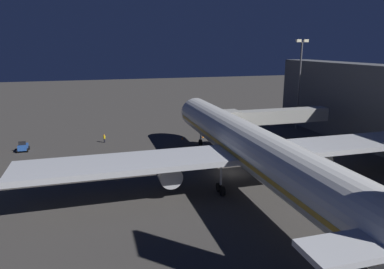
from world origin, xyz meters
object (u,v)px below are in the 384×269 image
at_px(jet_bridge, 267,117).
at_px(traffic_cone_nose_starboard, 182,138).
at_px(baggage_tug_lead, 23,147).
at_px(airliner_at_gate, 255,151).
at_px(ground_crew_by_tug, 104,138).
at_px(traffic_cone_nose_port, 203,136).
at_px(apron_floodlight_mast, 299,79).

relative_size(jet_bridge, traffic_cone_nose_starboard, 39.13).
relative_size(baggage_tug_lead, traffic_cone_nose_starboard, 4.38).
height_order(airliner_at_gate, traffic_cone_nose_starboard, airliner_at_gate).
height_order(ground_crew_by_tug, traffic_cone_nose_port, ground_crew_by_tug).
relative_size(jet_bridge, traffic_cone_nose_port, 39.13).
height_order(baggage_tug_lead, traffic_cone_nose_port, baggage_tug_lead).
relative_size(airliner_at_gate, traffic_cone_nose_starboard, 109.63).
height_order(jet_bridge, traffic_cone_nose_port, jet_bridge).
relative_size(apron_floodlight_mast, traffic_cone_nose_port, 36.49).
bearing_deg(apron_floodlight_mast, airliner_at_gate, 50.15).
bearing_deg(ground_crew_by_tug, apron_floodlight_mast, -179.81).
bearing_deg(traffic_cone_nose_starboard, ground_crew_by_tug, -6.36).
bearing_deg(traffic_cone_nose_starboard, jet_bridge, 143.94).
bearing_deg(apron_floodlight_mast, jet_bridge, 40.56).
xyz_separation_m(jet_bridge, baggage_tug_lead, (43.82, -9.84, -5.09)).
distance_m(baggage_tug_lead, ground_crew_by_tug, 14.63).
distance_m(baggage_tug_lead, traffic_cone_nose_port, 34.45).
bearing_deg(traffic_cone_nose_starboard, traffic_cone_nose_port, 180.00).
relative_size(airliner_at_gate, jet_bridge, 2.80).
xyz_separation_m(baggage_tug_lead, traffic_cone_nose_starboard, (-30.04, -0.20, -0.51)).
relative_size(baggage_tug_lead, ground_crew_by_tug, 1.39).
xyz_separation_m(ground_crew_by_tug, traffic_cone_nose_starboard, (-15.54, 1.73, -0.68)).
distance_m(baggage_tug_lead, traffic_cone_nose_starboard, 30.05).
bearing_deg(jet_bridge, apron_floodlight_mast, -139.44).
relative_size(apron_floodlight_mast, traffic_cone_nose_starboard, 36.49).
relative_size(airliner_at_gate, baggage_tug_lead, 25.03).
relative_size(traffic_cone_nose_port, traffic_cone_nose_starboard, 1.00).
distance_m(airliner_at_gate, jet_bridge, 21.95).
relative_size(ground_crew_by_tug, traffic_cone_nose_starboard, 3.15).
xyz_separation_m(baggage_tug_lead, traffic_cone_nose_port, (-34.44, -0.20, -0.51)).
bearing_deg(traffic_cone_nose_port, traffic_cone_nose_starboard, 0.00).
relative_size(ground_crew_by_tug, traffic_cone_nose_port, 3.15).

